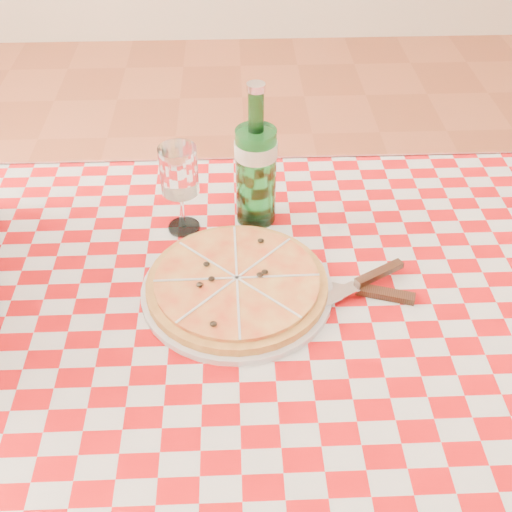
{
  "coord_description": "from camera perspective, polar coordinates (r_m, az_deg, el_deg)",
  "views": [
    {
      "loc": [
        -0.05,
        -0.72,
        1.48
      ],
      "look_at": [
        -0.02,
        0.06,
        0.82
      ],
      "focal_mm": 45.0,
      "sensor_mm": 36.0,
      "label": 1
    }
  ],
  "objects": [
    {
      "name": "wine_glass",
      "position": [
        1.14,
        -6.72,
        5.86
      ],
      "size": [
        0.09,
        0.09,
        0.17
      ],
      "primitive_type": null,
      "rotation": [
        0.0,
        0.0,
        -0.41
      ],
      "color": "white",
      "rests_on": "tablecloth"
    },
    {
      "name": "pizza_plate",
      "position": [
        1.03,
        -1.7,
        -2.46
      ],
      "size": [
        0.32,
        0.32,
        0.04
      ],
      "primitive_type": null,
      "rotation": [
        0.0,
        0.0,
        0.02
      ],
      "color": "#BE893F",
      "rests_on": "tablecloth"
    },
    {
      "name": "dining_table",
      "position": [
        1.09,
        1.19,
        -8.37
      ],
      "size": [
        1.2,
        0.8,
        0.75
      ],
      "color": "brown",
      "rests_on": "ground"
    },
    {
      "name": "water_bottle",
      "position": [
        1.12,
        -0.01,
        8.87
      ],
      "size": [
        0.08,
        0.08,
        0.27
      ],
      "primitive_type": null,
      "rotation": [
        0.0,
        0.0,
        -0.03
      ],
      "color": "#1A6928",
      "rests_on": "tablecloth"
    },
    {
      "name": "cutlery",
      "position": [
        1.05,
        8.94,
        -2.65
      ],
      "size": [
        0.27,
        0.24,
        0.03
      ],
      "primitive_type": null,
      "rotation": [
        0.0,
        0.0,
        0.18
      ],
      "color": "silver",
      "rests_on": "tablecloth"
    },
    {
      "name": "tablecloth",
      "position": [
        1.02,
        1.26,
        -4.88
      ],
      "size": [
        1.3,
        0.9,
        0.01
      ],
      "primitive_type": "cube",
      "color": "#B40B0E",
      "rests_on": "dining_table"
    }
  ]
}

